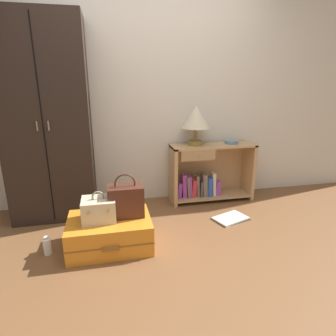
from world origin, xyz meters
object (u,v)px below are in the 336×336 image
Objects in this scene: bowl at (231,142)px; suitcase_large at (110,232)px; train_case at (99,209)px; handbag at (126,200)px; open_book_on_floor at (231,218)px; bottle at (47,246)px; bookshelf at (208,174)px; table_lamp at (196,118)px; wardrobe at (48,122)px.

suitcase_large is at bearing -150.61° from bowl.
bowl is 0.58× the size of train_case.
handbag is (0.15, 0.03, 0.28)m from suitcase_large.
train_case is at bearing 179.59° from suitcase_large.
train_case is at bearing -169.17° from open_book_on_floor.
handbag reaches higher than train_case.
bottle reaches higher than open_book_on_floor.
table_lamp is at bearing 174.30° from bookshelf.
bottle is (-0.52, -0.02, -0.06)m from suitcase_large.
handbag is (-0.88, -0.82, -0.59)m from table_lamp.
open_book_on_floor is at bearing -110.83° from bowl.
bowl is (0.45, -0.02, -0.29)m from table_lamp.
suitcase_large is 2.57× the size of train_case.
handbag is 0.76m from bottle.
bowl reaches higher than bottle.
train_case is at bearing -58.34° from wardrobe.
handbag is 0.93× the size of open_book_on_floor.
wardrobe is 1.10m from train_case.
handbag is at bearing -168.56° from open_book_on_floor.
bowl is (0.28, -0.00, 0.38)m from bookshelf.
bookshelf is 1.32m from handbag.
train_case is 0.67× the size of open_book_on_floor.
bookshelf is 1.94m from bottle.
bookshelf reaches higher than handbag.
bowl reaches higher than train_case.
wardrobe is at bearing 91.86° from bottle.
bottle is (0.03, -0.78, -0.94)m from wardrobe.
train_case is (-1.11, -0.85, -0.63)m from table_lamp.
bookshelf reaches higher than train_case.
wardrobe is 1.88m from bookshelf.
handbag is at bearing 12.05° from suitcase_large.
wardrobe is 1.58m from table_lamp.
suitcase_large is (-1.03, -0.85, -0.87)m from table_lamp.
bottle is at bearing -88.14° from wardrobe.
wardrobe is 2.82× the size of suitcase_large.
bookshelf is 2.22× the size of table_lamp.
suitcase_large is 1.73× the size of open_book_on_floor.
suitcase_large is 1.29m from open_book_on_floor.
bowl is 1.80m from train_case.
bookshelf is at bearing 2.38° from wardrobe.
table_lamp is 0.63× the size of suitcase_large.
suitcase_large is at bearing -167.95° from handbag.
bowl is at bearing -0.21° from bookshelf.
open_book_on_floor is at bearing 8.68° from bottle.
wardrobe is at bearing -176.75° from table_lamp.
wardrobe reaches higher than bowl.
table_lamp reaches higher than bowl.
train_case is at bearing 2.08° from bottle.
bookshelf is at bearing 37.35° from handbag.
wardrobe is 12.43× the size of bowl.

